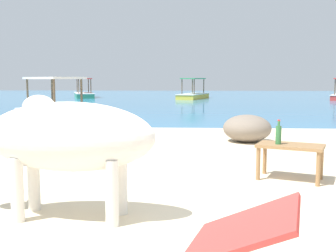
{
  "coord_description": "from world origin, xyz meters",
  "views": [
    {
      "loc": [
        0.0,
        -2.99,
        1.25
      ],
      "look_at": [
        -0.31,
        3.0,
        0.55
      ],
      "focal_mm": 43.31,
      "sensor_mm": 36.0,
      "label": 1
    }
  ],
  "objects_px": {
    "low_bench_table": "(290,150)",
    "boat_blue": "(54,112)",
    "deck_chair_near": "(35,137)",
    "boat_green": "(84,93)",
    "cow": "(63,138)",
    "bottle": "(278,134)",
    "boat_yellow": "(193,94)"
  },
  "relations": [
    {
      "from": "low_bench_table",
      "to": "boat_blue",
      "type": "distance_m",
      "value": 8.4
    },
    {
      "from": "low_bench_table",
      "to": "boat_blue",
      "type": "relative_size",
      "value": 0.24
    },
    {
      "from": "deck_chair_near",
      "to": "boat_green",
      "type": "bearing_deg",
      "value": 90.15
    },
    {
      "from": "deck_chair_near",
      "to": "boat_green",
      "type": "xyz_separation_m",
      "value": [
        -4.85,
        21.21,
        -0.13
      ]
    },
    {
      "from": "low_bench_table",
      "to": "cow",
      "type": "bearing_deg",
      "value": -124.83
    },
    {
      "from": "bottle",
      "to": "boat_yellow",
      "type": "relative_size",
      "value": 0.08
    },
    {
      "from": "deck_chair_near",
      "to": "boat_yellow",
      "type": "height_order",
      "value": "boat_yellow"
    },
    {
      "from": "bottle",
      "to": "boat_blue",
      "type": "height_order",
      "value": "boat_blue"
    },
    {
      "from": "cow",
      "to": "boat_green",
      "type": "distance_m",
      "value": 24.19
    },
    {
      "from": "cow",
      "to": "low_bench_table",
      "type": "xyz_separation_m",
      "value": [
        2.3,
        1.46,
        -0.35
      ]
    },
    {
      "from": "low_bench_table",
      "to": "bottle",
      "type": "height_order",
      "value": "bottle"
    },
    {
      "from": "cow",
      "to": "bottle",
      "type": "relative_size",
      "value": 6.45
    },
    {
      "from": "deck_chair_near",
      "to": "boat_yellow",
      "type": "distance_m",
      "value": 20.07
    },
    {
      "from": "cow",
      "to": "bottle",
      "type": "distance_m",
      "value": 2.61
    },
    {
      "from": "deck_chair_near",
      "to": "boat_green",
      "type": "height_order",
      "value": "boat_green"
    },
    {
      "from": "low_bench_table",
      "to": "bottle",
      "type": "distance_m",
      "value": 0.24
    },
    {
      "from": "deck_chair_near",
      "to": "low_bench_table",
      "type": "bearing_deg",
      "value": -25.33
    },
    {
      "from": "bottle",
      "to": "boat_green",
      "type": "distance_m",
      "value": 23.42
    },
    {
      "from": "boat_green",
      "to": "boat_blue",
      "type": "relative_size",
      "value": 1.08
    },
    {
      "from": "boat_blue",
      "to": "bottle",
      "type": "bearing_deg",
      "value": 177.13
    },
    {
      "from": "low_bench_table",
      "to": "bottle",
      "type": "relative_size",
      "value": 2.94
    },
    {
      "from": "deck_chair_near",
      "to": "boat_yellow",
      "type": "bearing_deg",
      "value": 70.28
    },
    {
      "from": "deck_chair_near",
      "to": "boat_blue",
      "type": "xyz_separation_m",
      "value": [
        -1.73,
        5.89,
        -0.13
      ]
    },
    {
      "from": "deck_chair_near",
      "to": "cow",
      "type": "bearing_deg",
      "value": -76.23
    },
    {
      "from": "bottle",
      "to": "deck_chair_near",
      "type": "distance_m",
      "value": 3.35
    },
    {
      "from": "cow",
      "to": "bottle",
      "type": "bearing_deg",
      "value": -141.07
    },
    {
      "from": "bottle",
      "to": "boat_blue",
      "type": "relative_size",
      "value": 0.08
    },
    {
      "from": "cow",
      "to": "boat_blue",
      "type": "relative_size",
      "value": 0.54
    },
    {
      "from": "low_bench_table",
      "to": "boat_green",
      "type": "height_order",
      "value": "boat_green"
    },
    {
      "from": "low_bench_table",
      "to": "boat_green",
      "type": "distance_m",
      "value": 23.47
    },
    {
      "from": "boat_green",
      "to": "boat_yellow",
      "type": "relative_size",
      "value": 1.0
    },
    {
      "from": "cow",
      "to": "boat_yellow",
      "type": "height_order",
      "value": "boat_yellow"
    }
  ]
}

